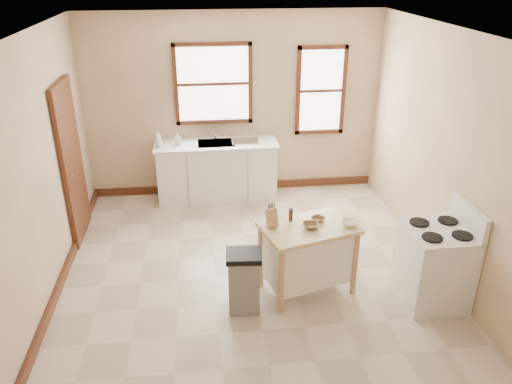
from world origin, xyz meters
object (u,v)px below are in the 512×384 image
bowl_b (318,219)px  gas_stove (436,254)px  dish_rack (245,139)px  trash_bin (244,282)px  soap_bottle_a (158,139)px  pepper_grinder (291,215)px  soap_bottle_b (178,139)px  bowl_c (350,223)px  bowl_a (311,226)px  kitchen_island (307,258)px  knife_block (272,218)px

bowl_b → gas_stove: size_ratio=0.13×
dish_rack → trash_bin: dish_rack is taller
gas_stove → soap_bottle_a: bearing=137.9°
dish_rack → pepper_grinder: dish_rack is taller
dish_rack → pepper_grinder: (0.27, -2.38, -0.07)m
soap_bottle_b → gas_stove: (2.79, -2.83, -0.44)m
bowl_c → soap_bottle_b: bearing=126.7°
dish_rack → soap_bottle_a: bearing=-173.5°
soap_bottle_a → trash_bin: (1.00, -2.72, -0.69)m
pepper_grinder → gas_stove: (1.51, -0.47, -0.33)m
bowl_a → bowl_c: 0.43m
trash_bin → bowl_b: bearing=28.4°
bowl_b → pepper_grinder: bearing=173.9°
bowl_a → gas_stove: size_ratio=0.16×
pepper_grinder → gas_stove: 1.61m
soap_bottle_b → bowl_a: size_ratio=0.99×
kitchen_island → bowl_c: (0.44, -0.03, 0.44)m
kitchen_island → soap_bottle_a: bearing=109.7°
soap_bottle_a → bowl_a: bearing=-40.3°
soap_bottle_a → trash_bin: size_ratio=0.35×
knife_block → bowl_c: knife_block is taller
soap_bottle_a → gas_stove: soap_bottle_a is taller
kitchen_island → pepper_grinder: bearing=124.4°
trash_bin → knife_block: bearing=47.9°
kitchen_island → gas_stove: bearing=-29.5°
pepper_grinder → soap_bottle_a: bearing=124.2°
dish_rack → bowl_b: bearing=-73.9°
dish_rack → kitchen_island: (0.45, -2.53, -0.56)m
bowl_c → gas_stove: size_ratio=0.15×
trash_bin → bowl_a: bearing=22.0°
bowl_a → trash_bin: bowl_a is taller
knife_block → bowl_b: (0.53, 0.07, -0.08)m
dish_rack → bowl_a: size_ratio=2.22×
pepper_grinder → gas_stove: bearing=-17.4°
soap_bottle_b → kitchen_island: bearing=-67.8°
knife_block → gas_stove: bearing=-27.2°
soap_bottle_a → kitchen_island: soap_bottle_a is taller
knife_block → pepper_grinder: knife_block is taller
bowl_c → gas_stove: 0.98m
bowl_c → trash_bin: 1.31m
pepper_grinder → bowl_b: (0.30, -0.03, -0.06)m
pepper_grinder → kitchen_island: bearing=-39.9°
soap_bottle_a → knife_block: (1.33, -2.39, -0.12)m
soap_bottle_a → dish_rack: soap_bottle_a is taller
soap_bottle_a → gas_stove: bearing=-27.7°
dish_rack → bowl_b: (0.58, -2.41, -0.13)m
bowl_a → gas_stove: (1.32, -0.29, -0.27)m
soap_bottle_a → pepper_grinder: 2.78m
kitchen_island → gas_stove: size_ratio=0.88×
bowl_b → gas_stove: bearing=-20.1°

